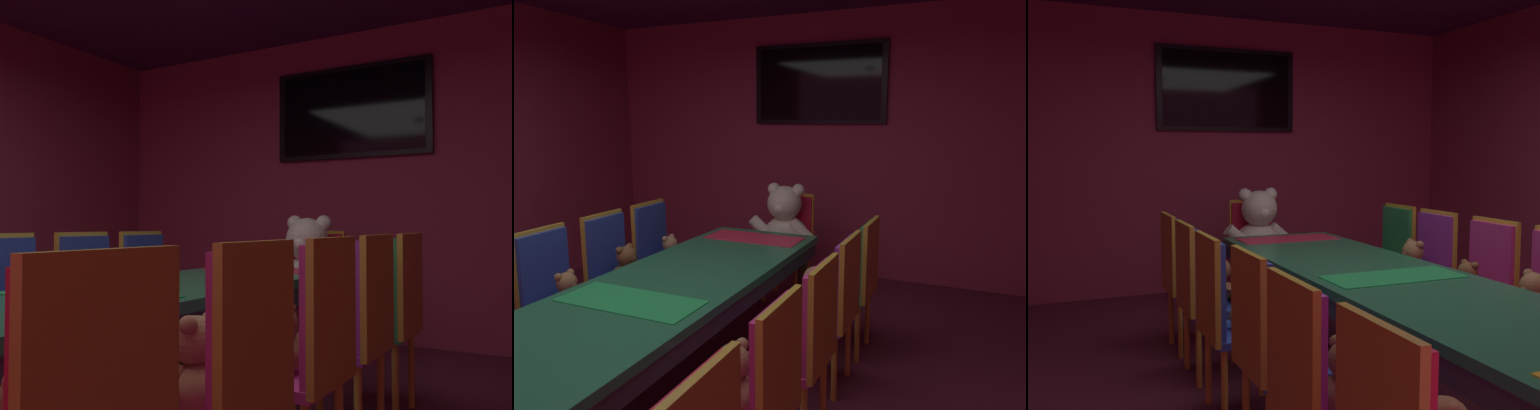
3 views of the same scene
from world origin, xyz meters
TOP-DOWN VIEW (x-y plane):
  - wall_back at (0.00, 3.20)m, footprint 5.20×0.12m
  - banquet_table at (0.00, 0.00)m, footprint 0.90×3.54m
  - chair_left_3 at (-0.89, 0.29)m, footprint 0.42×0.41m
  - teddy_left_3 at (-0.74, 0.29)m, footprint 0.22×0.28m
  - chair_left_4 at (-0.88, 0.85)m, footprint 0.42×0.41m
  - teddy_left_4 at (-0.74, 0.85)m, footprint 0.25×0.32m
  - chair_left_5 at (-0.88, 1.40)m, footprint 0.42×0.41m
  - teddy_left_5 at (-0.73, 1.40)m, footprint 0.21×0.27m
  - chair_right_2 at (0.88, -0.26)m, footprint 0.42×0.41m
  - teddy_right_2 at (0.73, -0.26)m, footprint 0.25×0.32m
  - chair_right_3 at (0.88, 0.29)m, footprint 0.42×0.41m
  - teddy_right_3 at (0.74, 0.29)m, footprint 0.22×0.28m
  - chair_right_4 at (0.87, 0.87)m, footprint 0.42×0.41m
  - teddy_right_4 at (0.72, 0.87)m, footprint 0.26×0.34m
  - chair_right_5 at (0.88, 1.39)m, footprint 0.42×0.41m
  - throne_chair at (0.00, 2.31)m, footprint 0.41×0.42m
  - king_teddy_bear at (0.00, 2.14)m, footprint 0.68×0.53m
  - wall_tv at (0.00, 3.11)m, footprint 1.44×0.06m

SIDE VIEW (x-z plane):
  - teddy_left_5 at x=-0.73m, z-range 0.44..0.70m
  - teddy_left_3 at x=-0.74m, z-range 0.44..0.70m
  - teddy_right_3 at x=0.74m, z-range 0.44..0.71m
  - teddy_left_4 at x=-0.74m, z-range 0.44..0.74m
  - teddy_right_2 at x=0.73m, z-range 0.44..0.74m
  - teddy_right_4 at x=0.72m, z-range 0.44..0.76m
  - chair_left_3 at x=-0.89m, z-range 0.10..1.09m
  - chair_left_4 at x=-0.88m, z-range 0.10..1.09m
  - chair_left_5 at x=-0.88m, z-range 0.10..1.09m
  - chair_right_2 at x=0.88m, z-range 0.10..1.09m
  - chair_right_3 at x=0.88m, z-range 0.10..1.09m
  - chair_right_4 at x=0.87m, z-range 0.10..1.09m
  - chair_right_5 at x=0.88m, z-range 0.10..1.09m
  - throne_chair at x=0.00m, z-range 0.10..1.09m
  - banquet_table at x=0.00m, z-range 0.28..1.03m
  - king_teddy_bear at x=0.00m, z-range 0.41..1.05m
  - wall_back at x=0.00m, z-range 0.00..2.80m
  - wall_tv at x=0.00m, z-range 1.63..2.47m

